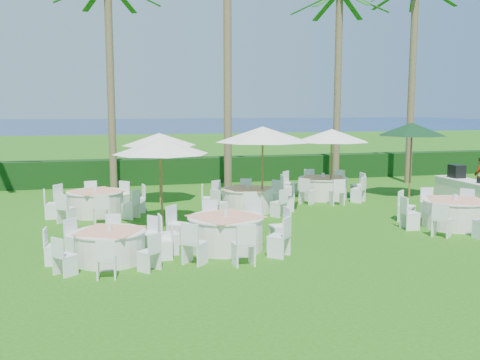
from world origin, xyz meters
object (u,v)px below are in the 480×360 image
(banquet_table_b, at_px, (226,232))
(staff_person, at_px, (480,178))
(umbrella_b, at_px, (263,134))
(umbrella_c, at_px, (159,139))
(banquet_table_e, at_px, (248,199))
(banquet_table_c, at_px, (454,213))
(umbrella_green, at_px, (412,129))
(banquet_table_f, at_px, (323,187))
(umbrella_d, at_px, (332,135))
(buffet_table, at_px, (475,194))
(banquet_table_a, at_px, (110,245))
(umbrella_a, at_px, (161,146))
(banquet_table_d, at_px, (96,202))

(banquet_table_b, relative_size, staff_person, 2.06)
(umbrella_b, height_order, umbrella_c, umbrella_b)
(umbrella_c, bearing_deg, banquet_table_e, -39.98)
(banquet_table_c, bearing_deg, umbrella_green, 71.67)
(banquet_table_f, height_order, umbrella_d, umbrella_d)
(umbrella_b, relative_size, buffet_table, 0.80)
(umbrella_b, distance_m, umbrella_d, 3.73)
(banquet_table_c, xyz_separation_m, umbrella_d, (-1.64, 5.26, 2.07))
(banquet_table_e, distance_m, buffet_table, 8.24)
(umbrella_b, xyz_separation_m, buffet_table, (7.75, -0.89, -2.19))
(umbrella_d, bearing_deg, umbrella_b, -152.19)
(buffet_table, bearing_deg, banquet_table_a, -164.01)
(banquet_table_a, height_order, banquet_table_f, banquet_table_f)
(umbrella_green, bearing_deg, umbrella_a, -164.54)
(umbrella_b, bearing_deg, banquet_table_d, 168.47)
(buffet_table, bearing_deg, banquet_table_f, 145.66)
(banquet_table_b, bearing_deg, umbrella_c, 96.98)
(banquet_table_f, height_order, buffet_table, buffet_table)
(banquet_table_a, bearing_deg, banquet_table_c, 5.97)
(umbrella_a, relative_size, staff_person, 1.73)
(banquet_table_c, height_order, umbrella_b, umbrella_b)
(banquet_table_e, bearing_deg, umbrella_a, -150.77)
(banquet_table_d, xyz_separation_m, umbrella_d, (8.76, 0.62, 2.08))
(umbrella_green, distance_m, staff_person, 3.31)
(banquet_table_b, height_order, banquet_table_e, banquet_table_b)
(banquet_table_f, xyz_separation_m, umbrella_d, (0.10, -0.49, 2.07))
(banquet_table_d, height_order, umbrella_green, umbrella_green)
(umbrella_d, bearing_deg, buffet_table, -30.50)
(banquet_table_a, distance_m, umbrella_green, 13.44)
(umbrella_green, bearing_deg, umbrella_b, -166.99)
(banquet_table_f, distance_m, umbrella_a, 7.85)
(banquet_table_c, xyz_separation_m, umbrella_c, (-8.06, 6.33, 1.96))
(banquet_table_f, height_order, umbrella_c, umbrella_c)
(umbrella_a, xyz_separation_m, buffet_table, (11.28, 0.39, -1.94))
(banquet_table_a, bearing_deg, umbrella_c, 74.84)
(banquet_table_b, height_order, umbrella_b, umbrella_b)
(umbrella_c, bearing_deg, banquet_table_f, -5.27)
(banquet_table_f, bearing_deg, banquet_table_b, -130.34)
(buffet_table, bearing_deg, banquet_table_c, -136.87)
(banquet_table_c, relative_size, umbrella_green, 1.12)
(banquet_table_e, height_order, buffet_table, buffet_table)
(banquet_table_a, distance_m, banquet_table_e, 6.96)
(banquet_table_f, relative_size, umbrella_c, 1.24)
(buffet_table, xyz_separation_m, staff_person, (1.41, 1.53, 0.33))
(banquet_table_e, relative_size, umbrella_a, 1.13)
(banquet_table_e, relative_size, umbrella_b, 1.00)
(banquet_table_f, xyz_separation_m, umbrella_b, (-3.20, -2.23, 2.24))
(banquet_table_a, bearing_deg, buffet_table, 15.99)
(banquet_table_b, bearing_deg, staff_person, 23.01)
(banquet_table_d, distance_m, umbrella_d, 9.02)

